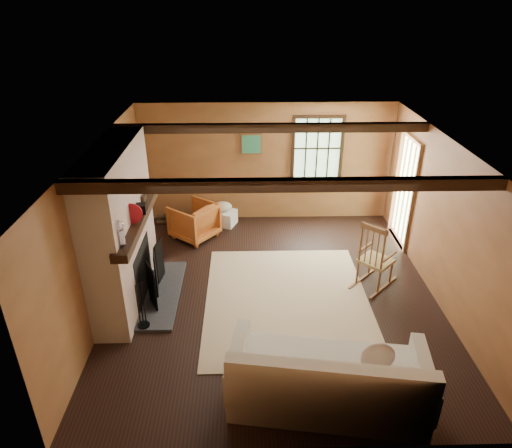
{
  "coord_description": "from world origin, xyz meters",
  "views": [
    {
      "loc": [
        -0.42,
        -5.92,
        4.25
      ],
      "look_at": [
        -0.27,
        0.4,
        1.03
      ],
      "focal_mm": 32.0,
      "sensor_mm": 36.0,
      "label": 1
    }
  ],
  "objects_px": {
    "sofa": "(328,382)",
    "laundry_basket": "(223,217)",
    "armchair": "(194,221)",
    "fireplace": "(123,233)",
    "rocking_chair": "(375,259)"
  },
  "relations": [
    {
      "from": "sofa",
      "to": "laundry_basket",
      "type": "relative_size",
      "value": 4.69
    },
    {
      "from": "armchair",
      "to": "sofa",
      "type": "bearing_deg",
      "value": 63.55
    },
    {
      "from": "armchair",
      "to": "fireplace",
      "type": "bearing_deg",
      "value": 15.4
    },
    {
      "from": "sofa",
      "to": "laundry_basket",
      "type": "height_order",
      "value": "sofa"
    },
    {
      "from": "rocking_chair",
      "to": "sofa",
      "type": "xyz_separation_m",
      "value": [
        -1.12,
        -2.37,
        -0.16
      ]
    },
    {
      "from": "fireplace",
      "to": "rocking_chair",
      "type": "distance_m",
      "value": 3.89
    },
    {
      "from": "fireplace",
      "to": "armchair",
      "type": "bearing_deg",
      "value": 66.92
    },
    {
      "from": "fireplace",
      "to": "armchair",
      "type": "relative_size",
      "value": 3.14
    },
    {
      "from": "sofa",
      "to": "laundry_basket",
      "type": "distance_m",
      "value": 4.81
    },
    {
      "from": "rocking_chair",
      "to": "armchair",
      "type": "bearing_deg",
      "value": 15.18
    },
    {
      "from": "laundry_basket",
      "to": "armchair",
      "type": "relative_size",
      "value": 0.65
    },
    {
      "from": "rocking_chair",
      "to": "armchair",
      "type": "relative_size",
      "value": 1.49
    },
    {
      "from": "sofa",
      "to": "armchair",
      "type": "xyz_separation_m",
      "value": [
        -1.9,
        4.07,
        0.03
      ]
    },
    {
      "from": "laundry_basket",
      "to": "sofa",
      "type": "bearing_deg",
      "value": -73.33
    },
    {
      "from": "rocking_chair",
      "to": "armchair",
      "type": "distance_m",
      "value": 3.47
    }
  ]
}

